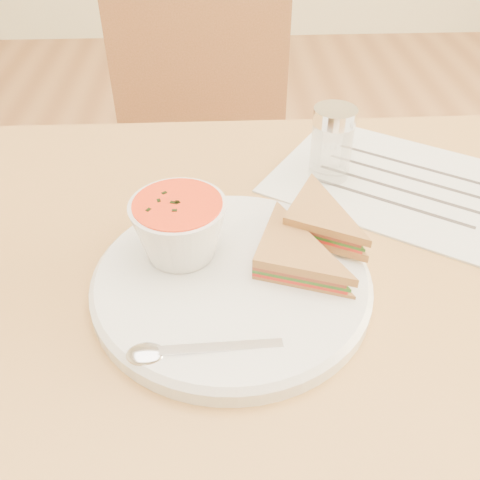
{
  "coord_description": "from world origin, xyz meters",
  "views": [
    {
      "loc": [
        -0.09,
        -0.45,
        1.16
      ],
      "look_at": [
        -0.07,
        -0.02,
        0.8
      ],
      "focal_mm": 40.0,
      "sensor_mm": 36.0,
      "label": 1
    }
  ],
  "objects_px": {
    "plate": "(232,282)",
    "soup_bowl": "(180,231)",
    "condiment_shaker": "(332,144)",
    "chair_far": "(215,205)",
    "dining_table": "(281,437)"
  },
  "relations": [
    {
      "from": "chair_far",
      "to": "condiment_shaker",
      "type": "xyz_separation_m",
      "value": [
        0.16,
        -0.36,
        0.35
      ]
    },
    {
      "from": "dining_table",
      "to": "soup_bowl",
      "type": "distance_m",
      "value": 0.45
    },
    {
      "from": "dining_table",
      "to": "chair_far",
      "type": "distance_m",
      "value": 0.55
    },
    {
      "from": "dining_table",
      "to": "chair_far",
      "type": "xyz_separation_m",
      "value": [
        -0.1,
        0.54,
        0.07
      ]
    },
    {
      "from": "plate",
      "to": "soup_bowl",
      "type": "xyz_separation_m",
      "value": [
        -0.05,
        0.04,
        0.04
      ]
    },
    {
      "from": "plate",
      "to": "condiment_shaker",
      "type": "distance_m",
      "value": 0.26
    },
    {
      "from": "soup_bowl",
      "to": "condiment_shaker",
      "type": "xyz_separation_m",
      "value": [
        0.2,
        0.18,
        0.0
      ]
    },
    {
      "from": "plate",
      "to": "soup_bowl",
      "type": "relative_size",
      "value": 2.9
    },
    {
      "from": "condiment_shaker",
      "to": "chair_far",
      "type": "bearing_deg",
      "value": 114.12
    },
    {
      "from": "chair_far",
      "to": "plate",
      "type": "height_order",
      "value": "chair_far"
    },
    {
      "from": "dining_table",
      "to": "chair_far",
      "type": "height_order",
      "value": "chair_far"
    },
    {
      "from": "chair_far",
      "to": "plate",
      "type": "relative_size",
      "value": 3.01
    },
    {
      "from": "plate",
      "to": "soup_bowl",
      "type": "bearing_deg",
      "value": 145.98
    },
    {
      "from": "plate",
      "to": "soup_bowl",
      "type": "distance_m",
      "value": 0.08
    },
    {
      "from": "dining_table",
      "to": "soup_bowl",
      "type": "xyz_separation_m",
      "value": [
        -0.13,
        -0.0,
        0.43
      ]
    }
  ]
}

